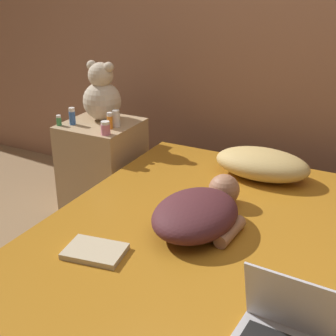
{
  "coord_description": "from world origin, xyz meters",
  "views": [
    {
      "loc": [
        0.55,
        -1.56,
        1.5
      ],
      "look_at": [
        -0.39,
        0.25,
        0.6
      ],
      "focal_mm": 50.0,
      "sensor_mm": 36.0,
      "label": 1
    }
  ],
  "objects_px": {
    "bottle_blue": "(72,116)",
    "bottle_green": "(59,120)",
    "pillow": "(262,164)",
    "bottle_white": "(116,119)",
    "teddy_bear": "(102,95)",
    "book": "(95,251)",
    "bottle_orange": "(110,121)",
    "person_lying": "(200,212)",
    "laptop": "(282,335)",
    "bottle_pink": "(105,128)"
  },
  "relations": [
    {
      "from": "bottle_blue",
      "to": "bottle_green",
      "type": "xyz_separation_m",
      "value": [
        -0.06,
        -0.05,
        -0.02
      ]
    },
    {
      "from": "pillow",
      "to": "bottle_blue",
      "type": "xyz_separation_m",
      "value": [
        -1.17,
        -0.13,
        0.14
      ]
    },
    {
      "from": "bottle_white",
      "to": "bottle_green",
      "type": "bearing_deg",
      "value": -156.02
    },
    {
      "from": "pillow",
      "to": "teddy_bear",
      "type": "xyz_separation_m",
      "value": [
        -1.07,
        0.05,
        0.24
      ]
    },
    {
      "from": "book",
      "to": "bottle_blue",
      "type": "bearing_deg",
      "value": 131.63
    },
    {
      "from": "teddy_bear",
      "to": "bottle_orange",
      "type": "relative_size",
      "value": 3.69
    },
    {
      "from": "book",
      "to": "bottle_green",
      "type": "bearing_deg",
      "value": 135.51
    },
    {
      "from": "person_lying",
      "to": "bottle_white",
      "type": "distance_m",
      "value": 1.03
    },
    {
      "from": "bottle_green",
      "to": "book",
      "type": "relative_size",
      "value": 0.25
    },
    {
      "from": "person_lying",
      "to": "teddy_bear",
      "type": "distance_m",
      "value": 1.22
    },
    {
      "from": "laptop",
      "to": "bottle_white",
      "type": "height_order",
      "value": "bottle_white"
    },
    {
      "from": "bottle_pink",
      "to": "book",
      "type": "bearing_deg",
      "value": -58.61
    },
    {
      "from": "bottle_pink",
      "to": "bottle_orange",
      "type": "height_order",
      "value": "bottle_orange"
    },
    {
      "from": "bottle_orange",
      "to": "bottle_green",
      "type": "bearing_deg",
      "value": -163.12
    },
    {
      "from": "pillow",
      "to": "person_lying",
      "type": "bearing_deg",
      "value": -97.54
    },
    {
      "from": "person_lying",
      "to": "bottle_orange",
      "type": "xyz_separation_m",
      "value": [
        -0.84,
        0.55,
        0.13
      ]
    },
    {
      "from": "bottle_orange",
      "to": "bottle_green",
      "type": "distance_m",
      "value": 0.33
    },
    {
      "from": "bottle_blue",
      "to": "bottle_orange",
      "type": "xyz_separation_m",
      "value": [
        0.25,
        0.04,
        -0.0
      ]
    },
    {
      "from": "pillow",
      "to": "bottle_orange",
      "type": "distance_m",
      "value": 0.94
    },
    {
      "from": "person_lying",
      "to": "bottle_orange",
      "type": "bearing_deg",
      "value": 150.25
    },
    {
      "from": "bottle_pink",
      "to": "pillow",
      "type": "bearing_deg",
      "value": 11.95
    },
    {
      "from": "teddy_bear",
      "to": "bottle_white",
      "type": "distance_m",
      "value": 0.21
    },
    {
      "from": "laptop",
      "to": "bottle_blue",
      "type": "relative_size",
      "value": 2.86
    },
    {
      "from": "bottle_orange",
      "to": "bottle_white",
      "type": "bearing_deg",
      "value": 75.86
    },
    {
      "from": "teddy_bear",
      "to": "bottle_pink",
      "type": "relative_size",
      "value": 4.62
    },
    {
      "from": "bottle_pink",
      "to": "bottle_green",
      "type": "relative_size",
      "value": 1.22
    },
    {
      "from": "teddy_bear",
      "to": "bottle_blue",
      "type": "bearing_deg",
      "value": -121.76
    },
    {
      "from": "pillow",
      "to": "person_lying",
      "type": "xyz_separation_m",
      "value": [
        -0.08,
        -0.64,
        -0.0
      ]
    },
    {
      "from": "bottle_green",
      "to": "bottle_pink",
      "type": "bearing_deg",
      "value": -1.19
    },
    {
      "from": "bottle_pink",
      "to": "bottle_white",
      "type": "xyz_separation_m",
      "value": [
        -0.03,
        0.15,
        0.01
      ]
    },
    {
      "from": "bottle_green",
      "to": "person_lying",
      "type": "bearing_deg",
      "value": -21.76
    },
    {
      "from": "bottle_orange",
      "to": "laptop",
      "type": "bearing_deg",
      "value": -39.21
    },
    {
      "from": "pillow",
      "to": "bottle_orange",
      "type": "bearing_deg",
      "value": -174.7
    },
    {
      "from": "person_lying",
      "to": "bottle_orange",
      "type": "relative_size",
      "value": 6.08
    },
    {
      "from": "bottle_white",
      "to": "book",
      "type": "height_order",
      "value": "bottle_white"
    },
    {
      "from": "pillow",
      "to": "bottle_pink",
      "type": "bearing_deg",
      "value": -168.05
    },
    {
      "from": "person_lying",
      "to": "pillow",
      "type": "bearing_deg",
      "value": 86.13
    },
    {
      "from": "bottle_pink",
      "to": "bottle_green",
      "type": "height_order",
      "value": "bottle_pink"
    },
    {
      "from": "bottle_pink",
      "to": "bottle_orange",
      "type": "bearing_deg",
      "value": 110.53
    },
    {
      "from": "pillow",
      "to": "bottle_orange",
      "type": "relative_size",
      "value": 5.17
    },
    {
      "from": "bottle_orange",
      "to": "pillow",
      "type": "bearing_deg",
      "value": 5.3
    },
    {
      "from": "laptop",
      "to": "bottle_pink",
      "type": "height_order",
      "value": "laptop"
    },
    {
      "from": "teddy_bear",
      "to": "bottle_blue",
      "type": "relative_size",
      "value": 3.46
    },
    {
      "from": "teddy_bear",
      "to": "laptop",
      "type": "bearing_deg",
      "value": -39.56
    },
    {
      "from": "bottle_pink",
      "to": "bottle_orange",
      "type": "xyz_separation_m",
      "value": [
        -0.04,
        0.1,
        0.01
      ]
    },
    {
      "from": "laptop",
      "to": "teddy_bear",
      "type": "relative_size",
      "value": 0.83
    },
    {
      "from": "bottle_blue",
      "to": "book",
      "type": "xyz_separation_m",
      "value": [
        0.8,
        -0.9,
        -0.2
      ]
    },
    {
      "from": "pillow",
      "to": "bottle_pink",
      "type": "xyz_separation_m",
      "value": [
        -0.88,
        -0.19,
        0.12
      ]
    },
    {
      "from": "bottle_pink",
      "to": "book",
      "type": "height_order",
      "value": "bottle_pink"
    },
    {
      "from": "person_lying",
      "to": "book",
      "type": "height_order",
      "value": "person_lying"
    }
  ]
}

